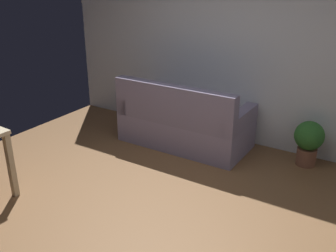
# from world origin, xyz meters

# --- Properties ---
(ground_plane) EXTENTS (5.20, 4.40, 0.02)m
(ground_plane) POSITION_xyz_m (0.00, 0.00, -0.01)
(ground_plane) COLOR brown
(wall_rear) EXTENTS (5.20, 0.10, 2.70)m
(wall_rear) POSITION_xyz_m (0.00, 2.20, 1.35)
(wall_rear) COLOR silver
(wall_rear) RESTS_ON ground_plane
(couch) EXTENTS (1.73, 0.84, 0.92)m
(couch) POSITION_xyz_m (-0.34, 1.59, 0.31)
(couch) COLOR gray
(couch) RESTS_ON ground_plane
(potted_plant) EXTENTS (0.36, 0.36, 0.57)m
(potted_plant) POSITION_xyz_m (1.25, 1.90, 0.33)
(potted_plant) COLOR brown
(potted_plant) RESTS_ON ground_plane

